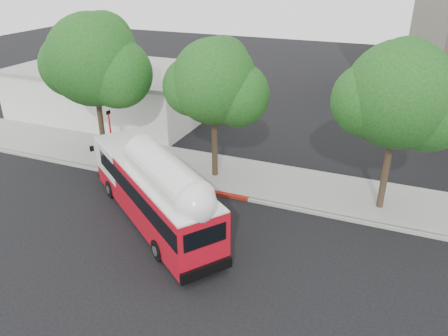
% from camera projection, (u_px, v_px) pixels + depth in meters
% --- Properties ---
extents(ground, '(120.00, 120.00, 0.00)m').
position_uv_depth(ground, '(187.00, 228.00, 22.43)').
color(ground, black).
rests_on(ground, ground).
extents(sidewalk, '(60.00, 5.00, 0.15)m').
position_uv_depth(sidewalk, '(232.00, 175.00, 27.83)').
color(sidewalk, gray).
rests_on(sidewalk, ground).
extents(curb_strip, '(60.00, 0.30, 0.15)m').
position_uv_depth(curb_strip, '(216.00, 193.00, 25.66)').
color(curb_strip, gray).
rests_on(curb_strip, ground).
extents(red_curb_segment, '(10.00, 0.32, 0.16)m').
position_uv_depth(red_curb_segment, '(171.00, 184.00, 26.68)').
color(red_curb_segment, maroon).
rests_on(red_curb_segment, ground).
extents(street_tree_left, '(6.67, 5.80, 9.74)m').
position_uv_depth(street_tree_left, '(100.00, 64.00, 27.14)').
color(street_tree_left, '#2D2116').
rests_on(street_tree_left, ground).
extents(street_tree_mid, '(5.75, 5.00, 8.62)m').
position_uv_depth(street_tree_mid, '(221.00, 86.00, 25.15)').
color(street_tree_mid, '#2D2116').
rests_on(street_tree_mid, ground).
extents(street_tree_right, '(6.21, 5.40, 9.18)m').
position_uv_depth(street_tree_right, '(408.00, 100.00, 21.41)').
color(street_tree_right, '#2D2116').
rests_on(street_tree_right, ground).
extents(low_commercial_bldg, '(16.20, 10.20, 4.25)m').
position_uv_depth(low_commercial_bldg, '(114.00, 91.00, 37.98)').
color(low_commercial_bldg, silver).
rests_on(low_commercial_bldg, ground).
extents(transit_bus, '(10.98, 8.91, 3.59)m').
position_uv_depth(transit_bus, '(153.00, 193.00, 22.30)').
color(transit_bus, red).
rests_on(transit_bus, ground).
extents(signal_pole, '(0.11, 0.38, 3.99)m').
position_uv_depth(signal_pole, '(112.00, 140.00, 27.96)').
color(signal_pole, red).
rests_on(signal_pole, ground).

